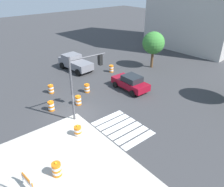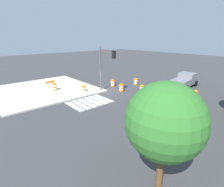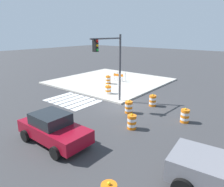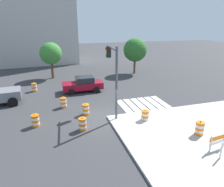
# 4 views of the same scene
# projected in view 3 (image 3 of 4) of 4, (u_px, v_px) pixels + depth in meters

# --- Properties ---
(ground_plane) EXTENTS (120.00, 120.00, 0.00)m
(ground_plane) POSITION_uv_depth(u_px,v_px,m) (121.00, 105.00, 17.19)
(ground_plane) COLOR #38383A
(sidewalk_corner) EXTENTS (12.00, 12.00, 0.15)m
(sidewalk_corner) POSITION_uv_depth(u_px,v_px,m) (110.00, 81.00, 25.26)
(sidewalk_corner) COLOR #BCB7AD
(sidewalk_corner) RESTS_ON ground
(crosswalk_stripes) EXTENTS (4.35, 3.20, 0.02)m
(crosswalk_stripes) POSITION_uv_depth(u_px,v_px,m) (72.00, 101.00, 18.23)
(crosswalk_stripes) COLOR silver
(crosswalk_stripes) RESTS_ON ground
(sports_car) EXTENTS (4.31, 2.16, 1.63)m
(sports_car) POSITION_uv_depth(u_px,v_px,m) (53.00, 128.00, 11.18)
(sports_car) COLOR maroon
(sports_car) RESTS_ON ground
(traffic_barrel_near_corner) EXTENTS (0.56, 0.56, 1.02)m
(traffic_barrel_near_corner) POSITION_uv_depth(u_px,v_px,m) (153.00, 101.00, 16.82)
(traffic_barrel_near_corner) COLOR orange
(traffic_barrel_near_corner) RESTS_ON ground
(traffic_barrel_median_near) EXTENTS (0.56, 0.56, 1.02)m
(traffic_barrel_median_near) POSITION_uv_depth(u_px,v_px,m) (132.00, 122.00, 12.82)
(traffic_barrel_median_near) COLOR orange
(traffic_barrel_median_near) RESTS_ON ground
(traffic_barrel_median_far) EXTENTS (0.56, 0.56, 1.02)m
(traffic_barrel_median_far) POSITION_uv_depth(u_px,v_px,m) (108.00, 90.00, 19.75)
(traffic_barrel_median_far) COLOR orange
(traffic_barrel_median_far) RESTS_ON ground
(traffic_barrel_far_curb) EXTENTS (0.56, 0.56, 1.02)m
(traffic_barrel_far_curb) POSITION_uv_depth(u_px,v_px,m) (129.00, 107.00, 15.37)
(traffic_barrel_far_curb) COLOR orange
(traffic_barrel_far_curb) RESTS_ON ground
(traffic_barrel_lane_center) EXTENTS (0.56, 0.56, 1.02)m
(traffic_barrel_lane_center) POSITION_uv_depth(u_px,v_px,m) (185.00, 116.00, 13.76)
(traffic_barrel_lane_center) COLOR orange
(traffic_barrel_lane_center) RESTS_ON ground
(traffic_barrel_on_sidewalk) EXTENTS (0.56, 0.56, 1.02)m
(traffic_barrel_on_sidewalk) POSITION_uv_depth(u_px,v_px,m) (108.00, 80.00, 23.48)
(traffic_barrel_on_sidewalk) COLOR orange
(traffic_barrel_on_sidewalk) RESTS_ON sidewalk_corner
(construction_barricade) EXTENTS (1.32, 0.92, 1.00)m
(construction_barricade) POSITION_uv_depth(u_px,v_px,m) (119.00, 76.00, 24.77)
(construction_barricade) COLOR silver
(construction_barricade) RESTS_ON sidewalk_corner
(traffic_light_pole) EXTENTS (0.48, 3.29, 5.50)m
(traffic_light_pole) POSITION_uv_depth(u_px,v_px,m) (111.00, 58.00, 16.07)
(traffic_light_pole) COLOR #4C4C51
(traffic_light_pole) RESTS_ON sidewalk_corner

